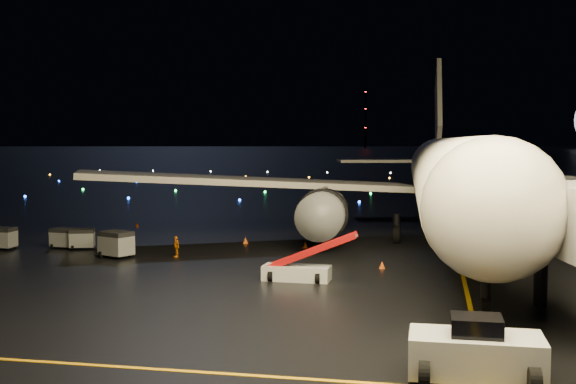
# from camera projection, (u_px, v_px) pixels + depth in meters

# --- Properties ---
(ground) EXTENTS (2000.00, 2000.00, 0.00)m
(ground) POSITION_uv_depth(u_px,v_px,m) (409.00, 159.00, 329.73)
(ground) COLOR black
(ground) RESTS_ON ground
(lane_centre) EXTENTS (0.25, 80.00, 0.02)m
(lane_centre) POSITION_uv_depth(u_px,v_px,m) (461.00, 265.00, 48.60)
(lane_centre) COLOR #DF9F09
(lane_centre) RESTS_ON ground
(lane_cross) EXTENTS (60.00, 0.25, 0.02)m
(lane_cross) POSITION_uv_depth(u_px,v_px,m) (28.00, 361.00, 27.47)
(lane_cross) COLOR #DF9F09
(lane_cross) RESTS_ON ground
(airliner) EXTENTS (65.20, 62.16, 17.88)m
(airliner) POSITION_uv_depth(u_px,v_px,m) (451.00, 134.00, 60.06)
(airliner) COLOR white
(airliner) RESTS_ON ground
(pushback_tug) EXTENTS (4.66, 2.45, 2.22)m
(pushback_tug) POSITION_uv_depth(u_px,v_px,m) (476.00, 347.00, 25.45)
(pushback_tug) COLOR silver
(pushback_tug) RESTS_ON ground
(belt_loader) EXTENTS (5.95, 1.79, 2.86)m
(belt_loader) POSITION_uv_depth(u_px,v_px,m) (297.00, 257.00, 43.23)
(belt_loader) COLOR silver
(belt_loader) RESTS_ON ground
(crew_c) EXTENTS (0.89, 0.92, 1.55)m
(crew_c) POSITION_uv_depth(u_px,v_px,m) (176.00, 246.00, 51.86)
(crew_c) COLOR orange
(crew_c) RESTS_ON ground
(safety_cone_0) EXTENTS (0.44, 0.44, 0.48)m
(safety_cone_0) POSITION_uv_depth(u_px,v_px,m) (382.00, 265.00, 47.30)
(safety_cone_0) COLOR #FC6016
(safety_cone_0) RESTS_ON ground
(safety_cone_1) EXTENTS (0.58, 0.58, 0.52)m
(safety_cone_1) POSITION_uv_depth(u_px,v_px,m) (305.00, 245.00, 56.37)
(safety_cone_1) COLOR #FC6016
(safety_cone_1) RESTS_ON ground
(safety_cone_2) EXTENTS (0.54, 0.54, 0.53)m
(safety_cone_2) POSITION_uv_depth(u_px,v_px,m) (245.00, 240.00, 58.72)
(safety_cone_2) COLOR #FC6016
(safety_cone_2) RESTS_ON ground
(safety_cone_3) EXTENTS (0.44, 0.44, 0.49)m
(safety_cone_3) POSITION_uv_depth(u_px,v_px,m) (137.00, 225.00, 69.88)
(safety_cone_3) COLOR #FC6016
(safety_cone_3) RESTS_ON ground
(radio_mast) EXTENTS (1.80, 1.80, 64.00)m
(radio_mast) POSITION_uv_depth(u_px,v_px,m) (365.00, 118.00, 769.54)
(radio_mast) COLOR black
(radio_mast) RESTS_ON ground
(taxiway_lights) EXTENTS (164.00, 92.00, 0.36)m
(taxiway_lights) POSITION_uv_depth(u_px,v_px,m) (379.00, 183.00, 139.95)
(taxiway_lights) COLOR black
(taxiway_lights) RESTS_ON ground
(baggage_cart_0) EXTENTS (2.67, 2.33, 1.89)m
(baggage_cart_0) POSITION_uv_depth(u_px,v_px,m) (116.00, 245.00, 51.65)
(baggage_cart_0) COLOR gray
(baggage_cart_0) RESTS_ON ground
(baggage_cart_1) EXTENTS (1.98, 1.51, 1.56)m
(baggage_cart_1) POSITION_uv_depth(u_px,v_px,m) (64.00, 238.00, 56.13)
(baggage_cart_1) COLOR gray
(baggage_cart_1) RESTS_ON ground
(baggage_cart_2) EXTENTS (2.15, 1.82, 1.56)m
(baggage_cart_2) POSITION_uv_depth(u_px,v_px,m) (82.00, 239.00, 55.70)
(baggage_cart_2) COLOR gray
(baggage_cart_2) RESTS_ON ground
(baggage_cart_3) EXTENTS (2.02, 1.43, 1.70)m
(baggage_cart_3) POSITION_uv_depth(u_px,v_px,m) (1.00, 238.00, 55.57)
(baggage_cart_3) COLOR gray
(baggage_cart_3) RESTS_ON ground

